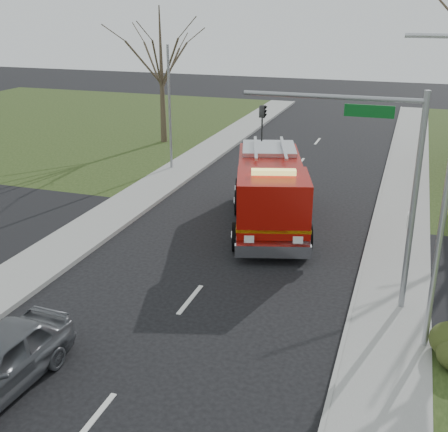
% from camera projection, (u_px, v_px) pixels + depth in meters
% --- Properties ---
extents(ground, '(120.00, 120.00, 0.00)m').
position_uv_depth(ground, '(190.00, 300.00, 18.21)').
color(ground, black).
rests_on(ground, ground).
extents(sidewalk_right, '(2.40, 80.00, 0.15)m').
position_uv_depth(sidewalk_right, '(388.00, 331.00, 16.32)').
color(sidewalk_right, gray).
rests_on(sidewalk_right, ground).
extents(sidewalk_left, '(2.40, 80.00, 0.15)m').
position_uv_depth(sidewalk_left, '(29.00, 271.00, 20.04)').
color(sidewalk_left, gray).
rests_on(sidewalk_left, ground).
extents(bare_tree_left, '(4.50, 4.50, 9.00)m').
position_uv_depth(bare_tree_left, '(161.00, 61.00, 36.99)').
color(bare_tree_left, '#3D3224').
rests_on(bare_tree_left, ground).
extents(traffic_signal_mast, '(5.29, 0.18, 6.80)m').
position_uv_depth(traffic_signal_mast, '(372.00, 161.00, 16.32)').
color(traffic_signal_mast, gray).
rests_on(traffic_signal_mast, ground).
extents(streetlight_pole, '(1.48, 0.16, 8.40)m').
position_uv_depth(streetlight_pole, '(444.00, 193.00, 14.02)').
color(streetlight_pole, '#B7BABF').
rests_on(streetlight_pole, ground).
extents(utility_pole_far, '(0.14, 0.14, 7.00)m').
position_uv_depth(utility_pole_far, '(170.00, 109.00, 31.44)').
color(utility_pole_far, gray).
rests_on(utility_pole_far, ground).
extents(fire_engine, '(4.94, 8.52, 3.25)m').
position_uv_depth(fire_engine, '(270.00, 194.00, 23.79)').
color(fire_engine, '#930C06').
rests_on(fire_engine, ground).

